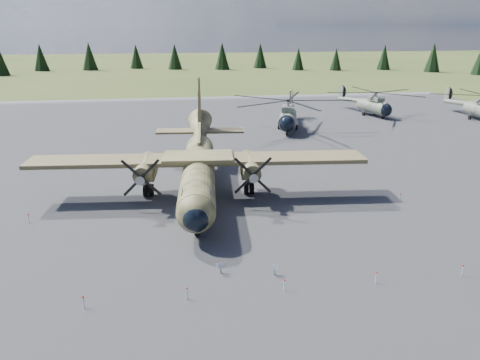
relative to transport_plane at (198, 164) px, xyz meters
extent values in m
plane|color=#4E5827|center=(1.92, -5.37, -2.99)|extent=(500.00, 500.00, 0.00)
cube|color=slate|center=(1.92, 4.63, -2.99)|extent=(120.00, 120.00, 0.04)
cylinder|color=#383E21|center=(-0.15, -1.67, -0.50)|extent=(4.74, 19.68, 3.03)
sphere|color=#383E21|center=(-1.01, -11.37, -0.50)|extent=(3.22, 3.22, 2.97)
sphere|color=black|center=(-1.06, -11.97, -0.55)|extent=(2.37, 2.37, 2.18)
cube|color=black|center=(-0.86, -9.65, 0.31)|extent=(2.31, 1.92, 0.60)
cone|color=#383E21|center=(0.98, 11.06, 0.64)|extent=(3.62, 7.67, 4.56)
cube|color=#9EA1A3|center=(-0.05, -0.59, -1.74)|extent=(2.62, 6.65, 0.54)
cube|color=#36391E|center=(-0.10, -1.13, 0.75)|extent=(31.60, 6.44, 0.38)
cube|color=#383E21|center=(-0.10, -1.13, 0.98)|extent=(6.81, 4.46, 0.38)
cylinder|color=#383E21|center=(-4.98, -1.02, 0.15)|extent=(2.12, 5.75, 1.62)
cube|color=#383E21|center=(-4.91, -0.16, -0.55)|extent=(1.94, 3.81, 0.87)
cone|color=gray|center=(-5.29, -4.53, 0.15)|extent=(0.91, 1.04, 0.82)
cylinder|color=black|center=(-4.91, -0.16, -2.39)|extent=(1.05, 1.27, 1.19)
cylinder|color=#383E21|center=(4.72, -1.88, 0.15)|extent=(2.12, 5.75, 1.62)
cube|color=#383E21|center=(4.80, -1.02, -0.55)|extent=(1.94, 3.81, 0.87)
cone|color=gray|center=(4.41, -5.39, 0.15)|extent=(0.91, 1.04, 0.82)
cylinder|color=black|center=(4.80, -1.02, -2.39)|extent=(1.05, 1.27, 1.19)
cube|color=#383E21|center=(0.62, 6.96, 1.29)|extent=(1.02, 8.17, 1.82)
cube|color=#36391E|center=(1.03, 11.59, 0.69)|extent=(10.56, 3.29, 0.24)
cylinder|color=gray|center=(-0.89, -10.08, -1.61)|extent=(0.16, 0.16, 0.97)
cylinder|color=black|center=(-0.89, -10.08, -2.39)|extent=(0.47, 1.04, 1.01)
cylinder|color=#656A5C|center=(15.64, 26.11, -1.06)|extent=(4.62, 7.92, 2.60)
sphere|color=black|center=(14.57, 22.51, -1.11)|extent=(2.98, 2.98, 2.39)
sphere|color=#656A5C|center=(16.70, 29.70, -1.06)|extent=(2.98, 2.98, 2.39)
cube|color=#656A5C|center=(15.52, 25.71, 0.60)|extent=(2.64, 3.70, 0.78)
cylinder|color=gray|center=(15.52, 25.71, 1.38)|extent=(0.47, 0.47, 1.04)
cylinder|color=#656A5C|center=(17.81, 33.44, -0.70)|extent=(3.36, 8.77, 1.49)
cube|color=#656A5C|center=(18.92, 37.18, 0.60)|extent=(0.63, 1.46, 2.50)
cylinder|color=black|center=(19.27, 37.08, 0.60)|extent=(0.83, 2.61, 2.71)
cylinder|color=black|center=(14.75, 23.11, -2.57)|extent=(0.48, 0.76, 0.71)
cylinder|color=black|center=(14.65, 27.70, -2.57)|extent=(0.54, 0.89, 0.83)
cylinder|color=gray|center=(14.65, 27.70, -2.02)|extent=(0.18, 0.18, 1.51)
cylinder|color=black|center=(17.34, 26.91, -2.57)|extent=(0.54, 0.89, 0.83)
cylinder|color=gray|center=(17.34, 26.91, -2.02)|extent=(0.18, 0.18, 1.51)
cylinder|color=#656A5C|center=(34.10, 35.88, -1.28)|extent=(3.88, 7.03, 2.31)
sphere|color=black|center=(34.92, 32.65, -1.32)|extent=(2.59, 2.59, 2.13)
sphere|color=#656A5C|center=(33.28, 39.11, -1.28)|extent=(2.59, 2.59, 2.13)
cube|color=#656A5C|center=(34.19, 35.52, 0.21)|extent=(2.25, 3.26, 0.69)
cylinder|color=gray|center=(34.19, 35.52, 0.90)|extent=(0.41, 0.41, 0.93)
cylinder|color=#656A5C|center=(32.42, 42.47, -0.95)|extent=(2.70, 7.85, 1.32)
cube|color=#656A5C|center=(31.57, 45.83, 0.21)|extent=(0.52, 1.31, 2.22)
cylinder|color=black|center=(31.88, 45.91, 0.21)|extent=(0.65, 2.35, 2.41)
cylinder|color=black|center=(34.79, 33.19, -2.62)|extent=(0.41, 0.67, 0.63)
cylinder|color=black|center=(32.62, 36.64, -2.62)|extent=(0.45, 0.79, 0.74)
cylinder|color=gray|center=(32.62, 36.64, -2.13)|extent=(0.16, 0.16, 1.34)
cylinder|color=black|center=(35.04, 37.26, -2.62)|extent=(0.45, 0.79, 0.74)
cylinder|color=gray|center=(35.04, 37.26, -2.13)|extent=(0.16, 0.16, 1.34)
sphere|color=#656A5C|center=(50.70, 32.55, -1.25)|extent=(2.21, 2.21, 2.16)
cylinder|color=#656A5C|center=(50.63, 36.08, -0.92)|extent=(0.95, 8.04, 1.35)
cube|color=#656A5C|center=(50.56, 39.61, 0.26)|extent=(0.23, 1.32, 2.26)
cylinder|color=black|center=(50.89, 39.61, 0.26)|extent=(0.10, 2.45, 2.45)
cylinder|color=black|center=(49.48, 30.27, -2.61)|extent=(0.30, 0.76, 0.75)
cylinder|color=gray|center=(49.48, 30.27, -2.12)|extent=(0.13, 0.13, 1.36)
cube|color=gray|center=(0.26, -16.04, -2.68)|extent=(0.10, 0.10, 0.61)
cube|color=silver|center=(0.26, -16.09, -2.38)|extent=(0.52, 0.29, 0.35)
cube|color=gray|center=(3.76, -16.79, -2.68)|extent=(0.10, 0.10, 0.61)
cube|color=silver|center=(3.76, -16.84, -2.39)|extent=(0.51, 0.26, 0.34)
cylinder|color=silver|center=(-8.08, -18.87, -2.59)|extent=(0.07, 0.07, 0.80)
cylinder|color=red|center=(-8.08, -18.87, -2.19)|extent=(0.12, 0.12, 0.10)
cylinder|color=silver|center=(-2.08, -18.87, -2.59)|extent=(0.07, 0.07, 0.80)
cylinder|color=red|center=(-2.08, -18.87, -2.19)|extent=(0.12, 0.12, 0.10)
cylinder|color=silver|center=(3.92, -18.87, -2.59)|extent=(0.07, 0.07, 0.80)
cylinder|color=red|center=(3.92, -18.87, -2.19)|extent=(0.12, 0.12, 0.10)
cylinder|color=silver|center=(9.92, -18.87, -2.59)|extent=(0.07, 0.07, 0.80)
cylinder|color=red|center=(9.92, -18.87, -2.19)|extent=(0.12, 0.12, 0.10)
cylinder|color=silver|center=(15.92, -18.87, -2.59)|extent=(0.07, 0.07, 0.80)
cylinder|color=red|center=(15.92, -18.87, -2.19)|extent=(0.12, 0.12, 0.10)
cylinder|color=silver|center=(-14.08, 10.63, -2.59)|extent=(0.07, 0.07, 0.80)
cylinder|color=red|center=(-14.08, 10.63, -2.19)|extent=(0.12, 0.12, 0.10)
cylinder|color=silver|center=(-6.08, 10.63, -2.59)|extent=(0.07, 0.07, 0.80)
cylinder|color=red|center=(-6.08, 10.63, -2.19)|extent=(0.12, 0.12, 0.10)
cylinder|color=silver|center=(1.92, 10.63, -2.59)|extent=(0.07, 0.07, 0.80)
cylinder|color=red|center=(1.92, 10.63, -2.19)|extent=(0.12, 0.12, 0.10)
cylinder|color=silver|center=(9.92, 10.63, -2.59)|extent=(0.07, 0.07, 0.80)
cylinder|color=red|center=(9.92, 10.63, -2.19)|extent=(0.12, 0.12, 0.10)
cylinder|color=silver|center=(17.92, 10.63, -2.59)|extent=(0.07, 0.07, 0.80)
cylinder|color=red|center=(17.92, 10.63, -2.19)|extent=(0.12, 0.12, 0.10)
cylinder|color=silver|center=(-14.58, -5.37, -2.59)|extent=(0.07, 0.07, 0.80)
cylinder|color=red|center=(-14.58, -5.37, -2.19)|extent=(0.12, 0.12, 0.10)
cylinder|color=silver|center=(18.42, -5.37, -2.59)|extent=(0.07, 0.07, 0.80)
cylinder|color=red|center=(18.42, -5.37, -2.19)|extent=(0.12, 0.12, 0.10)
cone|color=black|center=(90.50, 113.31, 1.96)|extent=(5.54, 5.54, 9.90)
cone|color=black|center=(77.59, 124.56, 1.56)|extent=(5.09, 5.09, 9.09)
cone|color=black|center=(58.96, 124.45, 0.99)|extent=(4.45, 4.45, 7.95)
cone|color=black|center=(45.68, 127.71, 0.99)|extent=(4.46, 4.46, 7.96)
cone|color=black|center=(33.53, 138.36, 1.67)|extent=(5.22, 5.22, 9.32)
cone|color=black|center=(18.35, 134.32, 1.92)|extent=(5.49, 5.49, 9.80)
cone|color=black|center=(0.93, 137.52, 1.67)|extent=(5.21, 5.21, 9.31)
cone|color=black|center=(-13.48, 143.72, 1.46)|extent=(4.98, 4.98, 8.89)
cone|color=black|center=(-30.01, 139.28, 1.99)|extent=(5.58, 5.58, 9.96)
cone|color=black|center=(-46.95, 138.92, 1.77)|extent=(5.33, 5.33, 9.51)
cone|color=black|center=(-55.91, 123.40, 1.69)|extent=(5.24, 5.24, 9.35)
camera|label=1|loc=(-2.72, -43.52, 12.74)|focal=35.00mm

